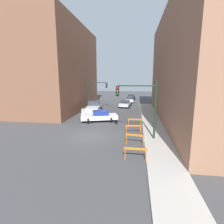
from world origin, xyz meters
name	(u,v)px	position (x,y,z in m)	size (l,w,h in m)	color
ground_plane	(92,136)	(0.00, 0.00, 0.00)	(120.00, 120.00, 0.00)	#424244
sidewalk_right	(157,138)	(6.20, 0.00, 0.06)	(2.40, 44.00, 0.12)	#B2ADA3
building_corner_left	(46,69)	(-12.00, 14.00, 7.22)	(14.00, 20.00, 14.44)	brown
building_right	(212,66)	(13.40, 8.00, 7.03)	(12.00, 28.00, 14.06)	#93664C
traffic_light_near	(142,101)	(4.73, -0.23, 3.53)	(3.64, 0.35, 5.20)	black
traffic_light_far	(95,90)	(-3.30, 15.15, 3.40)	(3.44, 0.35, 5.20)	black
police_car	(99,116)	(-0.53, 5.83, 0.72)	(5.04, 3.21, 1.52)	white
white_truck	(94,107)	(-2.76, 11.58, 0.91)	(3.01, 5.58, 1.90)	silver
parked_car_near	(125,104)	(2.01, 17.96, 0.67)	(2.52, 4.44, 1.31)	silver
parked_car_mid	(129,99)	(2.45, 24.76, 0.67)	(2.50, 4.43, 1.31)	silver
parked_car_far	(131,97)	(2.72, 30.96, 0.67)	(2.31, 4.32, 1.31)	black
pedestrian_crossing	(83,114)	(-2.90, 6.22, 0.86)	(0.48, 0.48, 1.66)	#474C66
barrier_front	(136,152)	(4.26, -4.64, 0.62)	(1.60, 0.18, 0.90)	orange
barrier_mid	(135,138)	(4.19, -1.70, 0.62)	(1.59, 0.38, 0.90)	orange
barrier_back	(133,128)	(3.98, 1.27, 0.62)	(1.58, 0.43, 0.90)	orange
barrier_corner	(135,121)	(4.08, 4.11, 0.62)	(1.60, 0.23, 0.90)	orange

